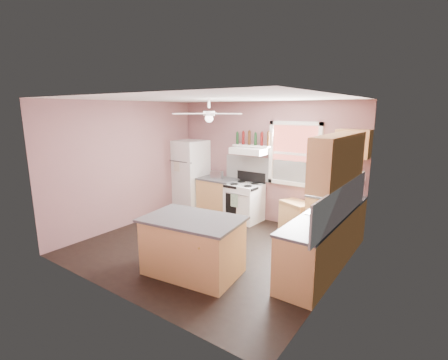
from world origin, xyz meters
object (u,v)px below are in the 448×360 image
Objects in this scene: cart at (296,216)px; island at (193,247)px; toaster at (217,175)px; stove at (244,202)px; refrigerator at (190,175)px.

island reaches higher than cart.
toaster is at bearing -154.92° from cart.
toaster is 0.20× the size of island.
cart is at bearing -14.98° from toaster.
stove is 1.35× the size of cart.
cart is (1.25, 0.06, -0.11)m from stove.
toaster reaches higher than island.
stove is 0.61× the size of island.
toaster is 0.96m from stove.
refrigerator reaches higher than cart.
cart is 0.45× the size of island.
refrigerator is 0.84m from toaster.
refrigerator is 2.92m from cart.
cart is (2.03, 0.06, -0.67)m from toaster.
toaster is 0.44× the size of cart.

